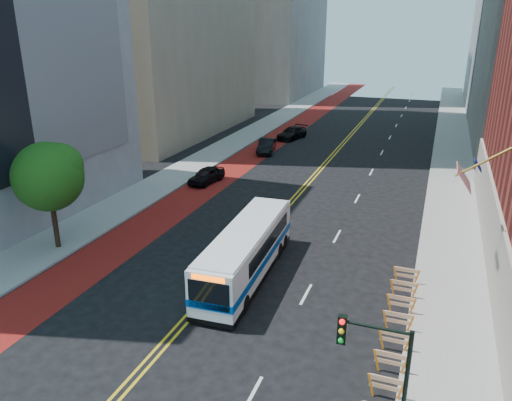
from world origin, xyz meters
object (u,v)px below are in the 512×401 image
object	(u,v)px
street_tree	(49,174)
car_c	(292,133)
traffic_signal	(377,366)
transit_bus	(247,251)
car_a	(206,175)
car_b	(267,146)

from	to	relation	value
street_tree	car_c	xyz separation A→B (m)	(4.89, 35.05, -4.20)
street_tree	traffic_signal	distance (m)	22.79
traffic_signal	transit_bus	world-z (taller)	traffic_signal
car_c	transit_bus	bearing A→B (deg)	-63.29
street_tree	car_c	bearing A→B (deg)	82.05
street_tree	car_c	distance (m)	35.64
street_tree	car_a	xyz separation A→B (m)	(2.79, 15.52, -4.21)
street_tree	car_b	bearing A→B (deg)	81.29
transit_bus	car_c	size ratio (longest dim) A/B	2.19
traffic_signal	transit_bus	bearing A→B (deg)	128.67
traffic_signal	car_a	world-z (taller)	traffic_signal
street_tree	traffic_signal	size ratio (longest dim) A/B	1.32
street_tree	car_a	distance (m)	16.32
car_b	car_c	distance (m)	7.52
car_a	transit_bus	bearing A→B (deg)	-47.76
car_a	car_b	world-z (taller)	car_b
transit_bus	car_b	world-z (taller)	transit_bus
car_a	car_c	size ratio (longest dim) A/B	0.83
traffic_signal	car_c	xyz separation A→B (m)	(-15.76, 44.60, -3.01)
street_tree	transit_bus	bearing A→B (deg)	3.56
street_tree	car_c	size ratio (longest dim) A/B	1.36
street_tree	transit_bus	world-z (taller)	street_tree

